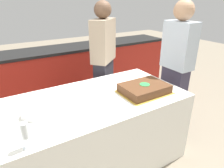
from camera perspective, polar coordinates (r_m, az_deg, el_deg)
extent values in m
plane|color=gray|center=(2.34, -6.44, -21.57)|extent=(14.00, 14.00, 0.00)
cube|color=#A82319|center=(3.35, -18.19, 1.15)|extent=(4.40, 0.55, 0.88)
cube|color=black|center=(3.21, -19.23, 8.76)|extent=(4.40, 0.58, 0.04)
cube|color=white|center=(2.08, -6.93, -14.04)|extent=(1.93, 0.91, 0.77)
cube|color=gold|center=(2.03, 9.16, -2.31)|extent=(0.49, 0.37, 0.00)
cube|color=#56331C|center=(2.01, 9.24, -1.21)|extent=(0.45, 0.33, 0.08)
cylinder|color=green|center=(2.00, 9.32, -0.10)|extent=(0.10, 0.10, 0.00)
cylinder|color=white|center=(1.73, -21.43, -7.79)|extent=(0.19, 0.19, 0.05)
cylinder|color=white|center=(1.44, -22.83, -16.28)|extent=(0.06, 0.06, 0.00)
cylinder|color=white|center=(1.41, -23.08, -15.08)|extent=(0.01, 0.01, 0.07)
cylinder|color=white|center=(1.36, -23.69, -12.11)|extent=(0.05, 0.05, 0.11)
cylinder|color=white|center=(2.21, 1.99, 0.21)|extent=(0.20, 0.20, 0.00)
cube|color=#282833|center=(2.79, -2.27, -2.11)|extent=(0.37, 0.35, 0.89)
cube|color=tan|center=(2.56, -2.52, 12.26)|extent=(0.44, 0.42, 0.53)
sphere|color=brown|center=(2.52, -2.68, 20.49)|extent=(0.21, 0.21, 0.21)
cube|color=#383347|center=(2.67, 16.71, -4.46)|extent=(0.16, 0.31, 0.88)
cube|color=silver|center=(2.43, 18.66, 10.40)|extent=(0.20, 0.36, 0.53)
sphere|color=tan|center=(2.38, 19.89, 19.22)|extent=(0.22, 0.22, 0.22)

